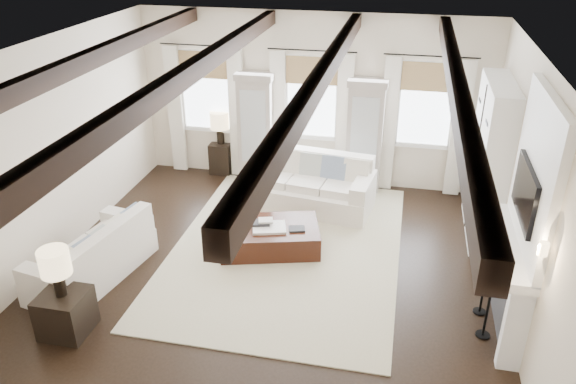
% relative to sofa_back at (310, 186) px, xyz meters
% --- Properties ---
extents(ground, '(7.50, 7.50, 0.00)m').
position_rel_sofa_back_xyz_m(ground, '(-0.18, -2.65, -0.38)').
color(ground, black).
rests_on(ground, ground).
extents(room_shell, '(6.54, 7.54, 3.22)m').
position_rel_sofa_back_xyz_m(room_shell, '(0.57, -1.75, 1.50)').
color(room_shell, '#EDDEC6').
rests_on(room_shell, ground).
extents(area_rug, '(3.46, 4.82, 0.02)m').
position_rel_sofa_back_xyz_m(area_rug, '(-0.09, -1.52, -0.37)').
color(area_rug, beige).
rests_on(area_rug, ground).
extents(sofa_back, '(2.33, 1.29, 0.95)m').
position_rel_sofa_back_xyz_m(sofa_back, '(0.00, 0.00, 0.00)').
color(sofa_back, white).
rests_on(sofa_back, ground).
extents(sofa_left, '(1.20, 2.05, 0.83)m').
position_rel_sofa_back_xyz_m(sofa_left, '(-2.58, -2.83, -0.05)').
color(sofa_left, white).
rests_on(sofa_left, ground).
extents(ottoman, '(1.69, 1.31, 0.39)m').
position_rel_sofa_back_xyz_m(ottoman, '(-0.35, -1.56, -0.19)').
color(ottoman, black).
rests_on(ottoman, ground).
extents(tray, '(0.58, 0.50, 0.04)m').
position_rel_sofa_back_xyz_m(tray, '(-0.34, -1.63, 0.03)').
color(tray, white).
rests_on(tray, ottoman).
extents(book_lower, '(0.30, 0.26, 0.04)m').
position_rel_sofa_back_xyz_m(book_lower, '(-0.48, -1.58, 0.07)').
color(book_lower, '#262628').
rests_on(book_lower, tray).
extents(book_upper, '(0.26, 0.22, 0.03)m').
position_rel_sofa_back_xyz_m(book_upper, '(-0.41, -1.55, 0.10)').
color(book_upper, beige).
rests_on(book_upper, book_lower).
extents(book_loose, '(0.28, 0.24, 0.03)m').
position_rel_sofa_back_xyz_m(book_loose, '(0.08, -1.57, 0.02)').
color(book_loose, '#262628').
rests_on(book_loose, ottoman).
extents(side_table_front, '(0.56, 0.56, 0.56)m').
position_rel_sofa_back_xyz_m(side_table_front, '(-2.35, -3.98, -0.10)').
color(side_table_front, black).
rests_on(side_table_front, ground).
extents(lamp_front, '(0.37, 0.37, 0.63)m').
position_rel_sofa_back_xyz_m(lamp_front, '(-2.35, -3.98, 0.60)').
color(lamp_front, black).
rests_on(lamp_front, side_table_front).
extents(side_table_back, '(0.42, 0.42, 0.62)m').
position_rel_sofa_back_xyz_m(side_table_back, '(-1.98, 1.05, -0.07)').
color(side_table_back, black).
rests_on(side_table_back, ground).
extents(lamp_back, '(0.37, 0.37, 0.64)m').
position_rel_sofa_back_xyz_m(lamp_back, '(-1.98, 1.05, 0.68)').
color(lamp_back, black).
rests_on(lamp_back, side_table_back).
extents(candlestick_near, '(0.18, 0.18, 0.87)m').
position_rel_sofa_back_xyz_m(candlestick_near, '(2.72, -2.97, -0.02)').
color(candlestick_near, black).
rests_on(candlestick_near, ground).
extents(candlestick_far, '(0.17, 0.17, 0.83)m').
position_rel_sofa_back_xyz_m(candlestick_far, '(2.72, -2.51, -0.04)').
color(candlestick_far, black).
rests_on(candlestick_far, ground).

